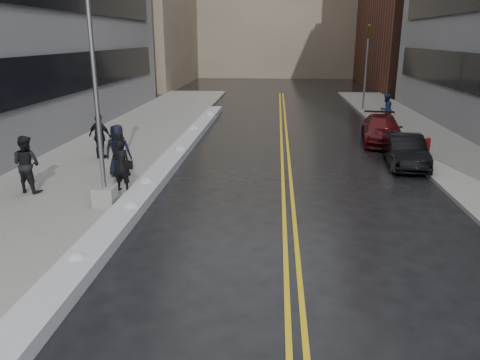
% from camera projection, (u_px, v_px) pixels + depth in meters
% --- Properties ---
extents(ground, '(160.00, 160.00, 0.00)m').
position_uv_depth(ground, '(199.00, 239.00, 12.73)').
color(ground, black).
rests_on(ground, ground).
extents(sidewalk_west, '(5.50, 50.00, 0.15)m').
position_uv_depth(sidewalk_west, '(115.00, 149.00, 22.67)').
color(sidewalk_west, gray).
rests_on(sidewalk_west, ground).
extents(sidewalk_east, '(4.00, 50.00, 0.15)m').
position_uv_depth(sidewalk_east, '(449.00, 155.00, 21.51)').
color(sidewalk_east, gray).
rests_on(sidewalk_east, ground).
extents(lane_line_left, '(0.12, 50.00, 0.01)m').
position_uv_depth(lane_line_left, '(282.00, 153.00, 22.09)').
color(lane_line_left, gold).
rests_on(lane_line_left, ground).
extents(lane_line_right, '(0.12, 50.00, 0.01)m').
position_uv_depth(lane_line_right, '(288.00, 153.00, 22.07)').
color(lane_line_right, gold).
rests_on(lane_line_right, ground).
extents(snow_ridge, '(0.90, 30.00, 0.34)m').
position_uv_depth(snow_ridge, '(173.00, 158.00, 20.49)').
color(snow_ridge, '#BABBC3').
rests_on(snow_ridge, ground).
extents(building_west_far, '(14.00, 22.00, 18.00)m').
position_uv_depth(building_west_far, '(124.00, 3.00, 53.19)').
color(building_west_far, gray).
rests_on(building_west_far, ground).
extents(lamppost, '(0.65, 0.65, 7.62)m').
position_uv_depth(lamppost, '(99.00, 131.00, 14.14)').
color(lamppost, gray).
rests_on(lamppost, sidewalk_west).
extents(fire_hydrant, '(0.26, 0.26, 0.73)m').
position_uv_depth(fire_hydrant, '(428.00, 144.00, 21.44)').
color(fire_hydrant, maroon).
rests_on(fire_hydrant, sidewalk_east).
extents(traffic_signal, '(0.16, 0.20, 6.00)m').
position_uv_depth(traffic_signal, '(366.00, 64.00, 33.99)').
color(traffic_signal, gray).
rests_on(traffic_signal, sidewalk_east).
extents(pedestrian_fedora, '(0.74, 0.56, 1.84)m').
position_uv_depth(pedestrian_fedora, '(122.00, 165.00, 15.97)').
color(pedestrian_fedora, black).
rests_on(pedestrian_fedora, sidewalk_west).
extents(pedestrian_b, '(1.10, 0.94, 1.97)m').
position_uv_depth(pedestrian_b, '(26.00, 164.00, 15.86)').
color(pedestrian_b, black).
rests_on(pedestrian_b, sidewalk_west).
extents(pedestrian_c, '(0.99, 0.66, 1.99)m').
position_uv_depth(pedestrian_c, '(118.00, 151.00, 17.70)').
color(pedestrian_c, black).
rests_on(pedestrian_c, sidewalk_west).
extents(pedestrian_d, '(1.24, 0.81, 1.95)m').
position_uv_depth(pedestrian_d, '(100.00, 136.00, 20.33)').
color(pedestrian_d, black).
rests_on(pedestrian_d, sidewalk_west).
extents(pedestrian_east, '(1.14, 1.12, 1.86)m').
position_uv_depth(pedestrian_east, '(386.00, 109.00, 28.26)').
color(pedestrian_east, navy).
rests_on(pedestrian_east, sidewalk_east).
extents(car_black, '(1.67, 4.11, 1.33)m').
position_uv_depth(car_black, '(405.00, 151.00, 19.69)').
color(car_black, black).
rests_on(car_black, ground).
extents(car_maroon, '(2.51, 4.94, 1.37)m').
position_uv_depth(car_maroon, '(382.00, 130.00, 24.15)').
color(car_maroon, '#410A0E').
rests_on(car_maroon, ground).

